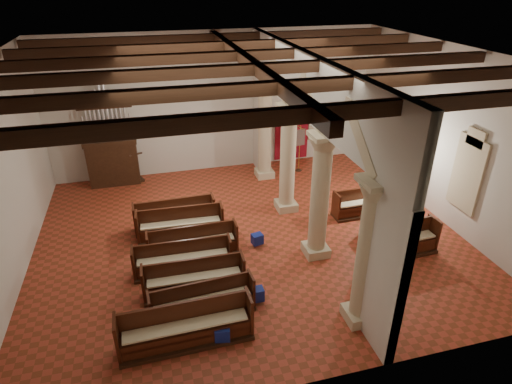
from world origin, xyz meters
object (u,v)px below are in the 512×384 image
object	(u,v)px
pipe_organ	(112,153)
lectern	(136,169)
processional_banner	(299,155)
nave_pew_0	(186,331)
aisle_pew_0	(403,244)

from	to	relation	value
pipe_organ	lectern	bearing A→B (deg)	-4.50
processional_banner	lectern	bearing A→B (deg)	161.46
pipe_organ	nave_pew_0	bearing A→B (deg)	-78.97
pipe_organ	lectern	xyz separation A→B (m)	(0.85, -0.07, -0.80)
nave_pew_0	processional_banner	bearing A→B (deg)	54.29
pipe_organ	aisle_pew_0	distance (m)	11.87
nave_pew_0	aisle_pew_0	bearing A→B (deg)	14.15
lectern	nave_pew_0	distance (m)	9.65
processional_banner	pipe_organ	bearing A→B (deg)	161.62
lectern	aisle_pew_0	bearing A→B (deg)	-64.92
aisle_pew_0	nave_pew_0	bearing A→B (deg)	-168.14
lectern	processional_banner	bearing A→B (deg)	-27.58
lectern	pipe_organ	bearing A→B (deg)	153.86
lectern	nave_pew_0	world-z (taller)	lectern
pipe_organ	nave_pew_0	world-z (taller)	pipe_organ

